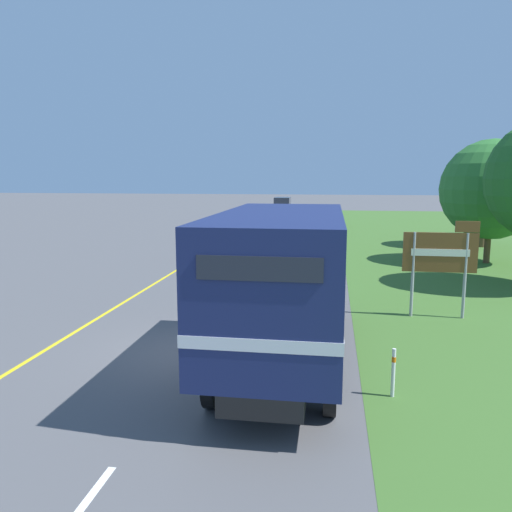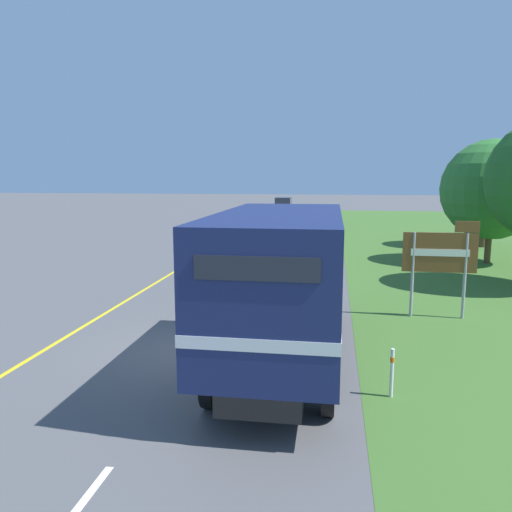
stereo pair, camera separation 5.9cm
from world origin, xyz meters
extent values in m
plane|color=#515154|center=(0.00, 0.00, 0.00)|extent=(200.00, 200.00, 0.00)
cube|color=yellow|center=(-3.70, 16.87, 0.00)|extent=(0.12, 65.91, 0.01)
cube|color=white|center=(0.00, 0.42, 0.00)|extent=(0.12, 2.60, 0.01)
cube|color=white|center=(0.00, 7.02, 0.00)|extent=(0.12, 2.60, 0.01)
cube|color=white|center=(0.00, 13.62, 0.00)|extent=(0.12, 2.60, 0.01)
cube|color=white|center=(0.00, 20.22, 0.00)|extent=(0.12, 2.60, 0.01)
cube|color=white|center=(0.00, 26.82, 0.00)|extent=(0.12, 2.60, 0.01)
cylinder|color=black|center=(0.98, 3.49, 0.50)|extent=(0.22, 1.00, 1.00)
cylinder|color=black|center=(3.08, 3.49, 0.50)|extent=(0.22, 1.00, 1.00)
cylinder|color=black|center=(0.98, -2.77, 0.50)|extent=(0.22, 1.00, 1.00)
cylinder|color=black|center=(3.08, -2.77, 0.50)|extent=(0.22, 1.00, 1.00)
cube|color=black|center=(2.03, 0.00, 0.68)|extent=(1.34, 8.35, 0.36)
cube|color=navy|center=(2.03, -1.05, 2.14)|extent=(2.44, 6.25, 2.55)
cube|color=white|center=(2.03, -1.05, 1.69)|extent=(2.46, 6.27, 0.20)
cube|color=#232833|center=(2.03, -4.19, 2.84)|extent=(1.83, 0.03, 0.36)
cube|color=navy|center=(2.03, 3.13, 1.81)|extent=(2.35, 2.10, 1.90)
cube|color=#283342|center=(2.03, 4.19, 2.05)|extent=(2.08, 0.03, 0.85)
cylinder|color=black|center=(-2.43, 15.22, 0.33)|extent=(0.16, 0.66, 0.66)
cylinder|color=black|center=(-0.95, 15.22, 0.33)|extent=(0.16, 0.66, 0.66)
cylinder|color=black|center=(-2.43, 12.57, 0.33)|extent=(0.16, 0.66, 0.66)
cylinder|color=black|center=(-0.95, 12.57, 0.33)|extent=(0.16, 0.66, 0.66)
cube|color=white|center=(-1.69, 13.89, 0.77)|extent=(1.80, 4.28, 0.89)
cube|color=#282D38|center=(-1.69, 13.72, 1.60)|extent=(1.55, 2.35, 0.76)
cube|color=red|center=(-2.32, 11.74, 0.93)|extent=(0.20, 0.03, 0.14)
cube|color=red|center=(-1.06, 11.74, 0.93)|extent=(0.20, 0.03, 0.14)
cylinder|color=black|center=(0.97, 32.02, 0.33)|extent=(0.16, 0.66, 0.66)
cylinder|color=black|center=(2.45, 32.02, 0.33)|extent=(0.16, 0.66, 0.66)
cylinder|color=black|center=(0.97, 29.25, 0.33)|extent=(0.16, 0.66, 0.66)
cylinder|color=black|center=(2.45, 29.25, 0.33)|extent=(0.16, 0.66, 0.66)
cube|color=black|center=(1.71, 30.64, 0.72)|extent=(1.80, 4.47, 0.77)
cube|color=#282D38|center=(1.71, 30.46, 1.43)|extent=(1.55, 2.46, 0.65)
cube|color=red|center=(1.08, 28.39, 0.85)|extent=(0.20, 0.03, 0.14)
cube|color=red|center=(2.34, 28.39, 0.85)|extent=(0.20, 0.03, 0.14)
cylinder|color=black|center=(-2.67, 41.14, 0.33)|extent=(0.16, 0.66, 0.66)
cylinder|color=black|center=(-1.19, 41.14, 0.33)|extent=(0.16, 0.66, 0.66)
cylinder|color=black|center=(-2.67, 38.51, 0.33)|extent=(0.16, 0.66, 0.66)
cylinder|color=black|center=(-1.19, 38.51, 0.33)|extent=(0.16, 0.66, 0.66)
cube|color=gray|center=(-1.93, 39.83, 0.77)|extent=(1.80, 4.24, 0.88)
cube|color=#282D38|center=(-1.93, 39.66, 1.59)|extent=(1.55, 2.33, 0.75)
cube|color=red|center=(-2.56, 37.70, 0.92)|extent=(0.20, 0.03, 0.14)
cube|color=red|center=(-1.30, 37.70, 0.92)|extent=(0.20, 0.03, 0.14)
cylinder|color=#9E9EA3|center=(5.44, 3.85, 1.26)|extent=(0.09, 0.09, 2.52)
cylinder|color=#9E9EA3|center=(6.91, 3.85, 1.26)|extent=(0.09, 0.09, 2.52)
cube|color=brown|center=(6.18, 3.85, 1.94)|extent=(2.10, 0.06, 1.16)
cube|color=brown|center=(6.89, 3.85, 2.70)|extent=(0.67, 0.06, 0.32)
cube|color=silver|center=(6.18, 3.81, 1.94)|extent=(1.63, 0.02, 0.21)
cylinder|color=brown|center=(10.43, 13.87, 0.81)|extent=(0.30, 0.30, 1.63)
sphere|color=#2D702D|center=(10.43, 13.87, 3.50)|extent=(4.69, 4.69, 4.69)
cylinder|color=brown|center=(11.80, 19.58, 1.11)|extent=(0.40, 0.40, 2.23)
sphere|color=#236023|center=(11.80, 19.58, 3.96)|extent=(4.34, 4.34, 4.34)
cylinder|color=white|center=(4.26, -1.88, 0.47)|extent=(0.07, 0.07, 0.95)
cylinder|color=orange|center=(4.26, -1.88, 0.74)|extent=(0.08, 0.08, 0.10)
camera|label=1|loc=(3.03, -11.08, 4.15)|focal=35.00mm
camera|label=2|loc=(3.09, -11.08, 4.15)|focal=35.00mm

